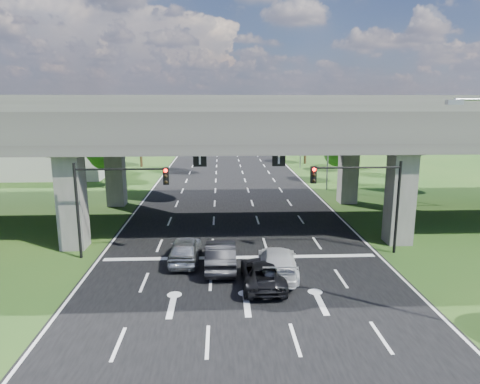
{
  "coord_description": "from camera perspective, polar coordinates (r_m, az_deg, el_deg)",
  "views": [
    {
      "loc": [
        -1.2,
        -21.82,
        9.65
      ],
      "look_at": [
        0.14,
        7.35,
        3.41
      ],
      "focal_mm": 32.0,
      "sensor_mm": 36.0,
      "label": 1
    }
  ],
  "objects": [
    {
      "name": "streetlight_beyond",
      "position": [
        62.96,
        7.79,
        8.5
      ],
      "size": [
        3.38,
        0.25,
        10.0
      ],
      "color": "gray",
      "rests_on": "ground"
    },
    {
      "name": "car_trailing",
      "position": [
        23.12,
        3.03,
        -10.75
      ],
      "size": [
        2.23,
        4.79,
        1.33
      ],
      "primitive_type": "imported",
      "rotation": [
        0.0,
        0.0,
        3.14
      ],
      "color": "black",
      "rests_on": "road"
    },
    {
      "name": "tree_right_mid",
      "position": [
        60.59,
        14.01,
        6.53
      ],
      "size": [
        3.91,
        3.9,
        6.76
      ],
      "color": "black",
      "rests_on": "ground"
    },
    {
      "name": "car_dark",
      "position": [
        25.28,
        -2.63,
        -8.34
      ],
      "size": [
        1.73,
        4.93,
        1.62
      ],
      "primitive_type": "imported",
      "rotation": [
        0.0,
        0.0,
        3.14
      ],
      "color": "black",
      "rests_on": "road"
    },
    {
      "name": "overpass",
      "position": [
        33.88,
        -0.61,
        9.14
      ],
      "size": [
        80.0,
        15.0,
        10.0
      ],
      "color": "#312F2D",
      "rests_on": "ground"
    },
    {
      "name": "tree_left_far",
      "position": [
        65.05,
        -13.16,
        7.79
      ],
      "size": [
        4.8,
        4.8,
        8.32
      ],
      "color": "black",
      "rests_on": "ground"
    },
    {
      "name": "tree_right_far",
      "position": [
        67.31,
        8.8,
        7.82
      ],
      "size": [
        4.5,
        4.5,
        7.8
      ],
      "color": "black",
      "rests_on": "ground"
    },
    {
      "name": "warehouse",
      "position": [
        62.47,
        -26.07,
        3.81
      ],
      "size": [
        20.0,
        10.0,
        4.0
      ],
      "primitive_type": "cube",
      "color": "#9E9E99",
      "rests_on": "ground"
    },
    {
      "name": "tree_left_mid",
      "position": [
        58.26,
        -18.42,
        6.07
      ],
      "size": [
        3.91,
        3.9,
        6.76
      ],
      "color": "black",
      "rests_on": "ground"
    },
    {
      "name": "streetlight_far",
      "position": [
        47.34,
        11.27,
        7.24
      ],
      "size": [
        3.38,
        0.25,
        10.0
      ],
      "color": "gray",
      "rests_on": "ground"
    },
    {
      "name": "ground",
      "position": [
        23.89,
        0.48,
        -11.76
      ],
      "size": [
        160.0,
        160.0,
        0.0
      ],
      "primitive_type": "plane",
      "color": "#1D4315",
      "rests_on": "ground"
    },
    {
      "name": "tree_right_near",
      "position": [
        52.07,
        13.33,
        6.07
      ],
      "size": [
        4.2,
        4.2,
        7.28
      ],
      "color": "black",
      "rests_on": "ground"
    },
    {
      "name": "car_white",
      "position": [
        24.38,
        5.03,
        -9.3
      ],
      "size": [
        2.52,
        5.38,
        1.52
      ],
      "primitive_type": "imported",
      "rotation": [
        0.0,
        0.0,
        3.07
      ],
      "color": "beige",
      "rests_on": "road"
    },
    {
      "name": "car_silver",
      "position": [
        26.44,
        -7.3,
        -7.58
      ],
      "size": [
        1.93,
        4.59,
        1.55
      ],
      "primitive_type": "imported",
      "rotation": [
        0.0,
        0.0,
        3.12
      ],
      "color": "#A6AAAD",
      "rests_on": "road"
    },
    {
      "name": "tree_left_near",
      "position": [
        49.73,
        -17.58,
        5.94
      ],
      "size": [
        4.5,
        4.5,
        7.8
      ],
      "color": "black",
      "rests_on": "ground"
    },
    {
      "name": "signal_left",
      "position": [
        27.16,
        -16.69,
        -0.05
      ],
      "size": [
        5.76,
        0.54,
        6.0
      ],
      "color": "black",
      "rests_on": "ground"
    },
    {
      "name": "road",
      "position": [
        33.27,
        -0.46,
        -4.77
      ],
      "size": [
        18.0,
        120.0,
        0.03
      ],
      "primitive_type": "cube",
      "color": "black",
      "rests_on": "ground"
    },
    {
      "name": "signal_right",
      "position": [
        27.84,
        16.34,
        0.26
      ],
      "size": [
        5.76,
        0.54,
        6.0
      ],
      "color": "black",
      "rests_on": "ground"
    }
  ]
}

